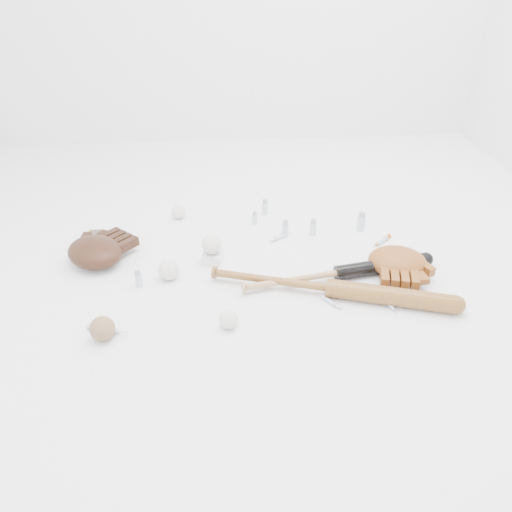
{
  "coord_description": "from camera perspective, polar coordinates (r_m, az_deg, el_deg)",
  "views": [
    {
      "loc": [
        -0.12,
        -1.66,
        1.12
      ],
      "look_at": [
        0.0,
        -0.01,
        0.06
      ],
      "focal_mm": 35.0,
      "sensor_mm": 36.0,
      "label": 1
    }
  ],
  "objects": [
    {
      "name": "trading_card",
      "position": [
        2.33,
        -18.05,
        2.33
      ],
      "size": [
        0.06,
        0.09,
        0.0
      ],
      "primitive_type": "cube",
      "rotation": [
        0.0,
        0.0,
        -0.01
      ],
      "color": "gold",
      "rests_on": "ground"
    },
    {
      "name": "vial_2",
      "position": [
        2.22,
        6.53,
        3.31
      ],
      "size": [
        0.03,
        0.03,
        0.08
      ],
      "primitive_type": "cylinder",
      "color": "silver",
      "rests_on": "ground"
    },
    {
      "name": "syringe_2",
      "position": [
        2.19,
        2.83,
        2.19
      ],
      "size": [
        0.13,
        0.09,
        0.02
      ],
      "primitive_type": null,
      "rotation": [
        0.0,
        0.0,
        0.57
      ],
      "color": "#ADBCC6",
      "rests_on": "ground"
    },
    {
      "name": "syringe_4",
      "position": [
        2.22,
        14.13,
        1.65
      ],
      "size": [
        0.13,
        0.12,
        0.02
      ],
      "primitive_type": null,
      "rotation": [
        0.0,
        0.0,
        3.85
      ],
      "color": "#ADBCC6",
      "rests_on": "ground"
    },
    {
      "name": "baseball_aged",
      "position": [
        1.72,
        -17.15,
        -7.94
      ],
      "size": [
        0.08,
        0.08,
        0.08
      ],
      "primitive_type": "sphere",
      "color": "brown",
      "rests_on": "ground"
    },
    {
      "name": "bat_dark",
      "position": [
        1.94,
        9.36,
        -1.92
      ],
      "size": [
        0.8,
        0.2,
        0.06
      ],
      "primitive_type": null,
      "rotation": [
        0.0,
        0.0,
        0.18
      ],
      "color": "black",
      "rests_on": "ground"
    },
    {
      "name": "baseball_left",
      "position": [
        1.95,
        -9.94,
        -1.56
      ],
      "size": [
        0.08,
        0.08,
        0.08
      ],
      "primitive_type": "sphere",
      "color": "silver",
      "rests_on": "ground"
    },
    {
      "name": "vial_0",
      "position": [
        2.2,
        3.35,
        3.2
      ],
      "size": [
        0.03,
        0.03,
        0.07
      ],
      "primitive_type": "cylinder",
      "color": "silver",
      "rests_on": "ground"
    },
    {
      "name": "syringe_1",
      "position": [
        1.83,
        8.37,
        -5.1
      ],
      "size": [
        0.1,
        0.12,
        0.02
      ],
      "primitive_type": null,
      "rotation": [
        0.0,
        0.0,
        2.21
      ],
      "color": "#ADBCC6",
      "rests_on": "ground"
    },
    {
      "name": "bat_wood",
      "position": [
        1.85,
        8.34,
        -3.62
      ],
      "size": [
        0.92,
        0.35,
        0.07
      ],
      "primitive_type": null,
      "rotation": [
        0.0,
        0.0,
        -0.3
      ],
      "color": "brown",
      "rests_on": "ground"
    },
    {
      "name": "vial_3",
      "position": [
        2.29,
        11.93,
        3.86
      ],
      "size": [
        0.04,
        0.04,
        0.09
      ],
      "primitive_type": "cylinder",
      "color": "silver",
      "rests_on": "ground"
    },
    {
      "name": "baseball_on_pedestal",
      "position": [
        2.0,
        -5.1,
        1.33
      ],
      "size": [
        0.08,
        0.08,
        0.08
      ],
      "primitive_type": "sphere",
      "color": "silver",
      "rests_on": "pedestal"
    },
    {
      "name": "glove_tan",
      "position": [
        2.03,
        15.85,
        -0.56
      ],
      "size": [
        0.33,
        0.33,
        0.1
      ],
      "primitive_type": null,
      "rotation": [
        0.0,
        0.0,
        2.9
      ],
      "color": "brown",
      "rests_on": "ground"
    },
    {
      "name": "vial_1",
      "position": [
        2.38,
        1.03,
        5.61
      ],
      "size": [
        0.03,
        0.03,
        0.07
      ],
      "primitive_type": "cylinder",
      "color": "silver",
      "rests_on": "ground"
    },
    {
      "name": "syringe_0",
      "position": [
        1.76,
        -16.72,
        -8.06
      ],
      "size": [
        0.16,
        0.07,
        0.02
      ],
      "primitive_type": null,
      "rotation": [
        0.0,
        0.0,
        -0.29
      ],
      "color": "#ADBCC6",
      "rests_on": "ground"
    },
    {
      "name": "glove_dark",
      "position": [
        2.11,
        -17.93,
        0.48
      ],
      "size": [
        0.4,
        0.4,
        0.1
      ],
      "primitive_type": null,
      "rotation": [
        0.0,
        0.0,
        -0.74
      ],
      "color": "black",
      "rests_on": "ground"
    },
    {
      "name": "vial_4",
      "position": [
        1.93,
        -13.3,
        -2.54
      ],
      "size": [
        0.03,
        0.03,
        0.07
      ],
      "primitive_type": "cylinder",
      "color": "silver",
      "rests_on": "ground"
    },
    {
      "name": "syringe_3",
      "position": [
        1.87,
        14.88,
        -5.16
      ],
      "size": [
        0.04,
        0.14,
        0.02
      ],
      "primitive_type": null,
      "rotation": [
        0.0,
        0.0,
        -1.41
      ],
      "color": "#ADBCC6",
      "rests_on": "ground"
    },
    {
      "name": "baseball_upper",
      "position": [
        2.37,
        -8.81,
        5.01
      ],
      "size": [
        0.07,
        0.07,
        0.07
      ],
      "primitive_type": "sphere",
      "color": "silver",
      "rests_on": "ground"
    },
    {
      "name": "vial_5",
      "position": [
        2.3,
        -0.15,
        4.39
      ],
      "size": [
        0.02,
        0.02,
        0.06
      ],
      "primitive_type": "cylinder",
      "color": "silver",
      "rests_on": "ground"
    },
    {
      "name": "pedestal",
      "position": [
        2.04,
        -5.01,
        -0.14
      ],
      "size": [
        0.09,
        0.09,
        0.04
      ],
      "primitive_type": "cube",
      "rotation": [
        0.0,
        0.0,
        -0.19
      ],
      "color": "white",
      "rests_on": "ground"
    },
    {
      "name": "baseball_mid",
      "position": [
        1.7,
        -3.17,
        -7.27
      ],
      "size": [
        0.06,
        0.06,
        0.06
      ],
      "primitive_type": "sphere",
      "color": "silver",
      "rests_on": "ground"
    }
  ]
}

